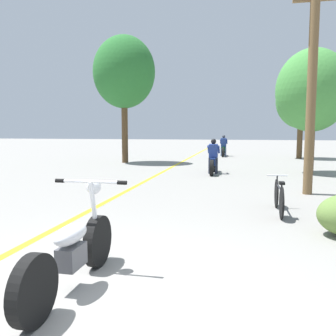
# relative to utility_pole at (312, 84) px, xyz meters

# --- Properties ---
(ground_plane) EXTENTS (120.00, 120.00, 0.00)m
(ground_plane) POSITION_rel_utility_pole_xyz_m (-3.18, -6.81, -2.89)
(ground_plane) COLOR gray
(lane_stripe_center) EXTENTS (0.14, 48.00, 0.01)m
(lane_stripe_center) POSITION_rel_utility_pole_xyz_m (-4.88, 5.42, -2.89)
(lane_stripe_center) COLOR yellow
(lane_stripe_center) RESTS_ON ground
(utility_pole) EXTENTS (1.10, 0.24, 5.61)m
(utility_pole) POSITION_rel_utility_pole_xyz_m (0.00, 0.00, 0.00)
(utility_pole) COLOR brown
(utility_pole) RESTS_ON ground
(roadside_tree_right_near) EXTENTS (2.78, 2.50, 4.83)m
(roadside_tree_right_near) POSITION_rel_utility_pole_xyz_m (0.89, 4.87, 0.32)
(roadside_tree_right_near) COLOR #513A23
(roadside_tree_right_near) RESTS_ON ground
(roadside_tree_right_far) EXTENTS (2.92, 2.63, 5.16)m
(roadside_tree_right_far) POSITION_rel_utility_pole_xyz_m (1.64, 12.48, 0.57)
(roadside_tree_right_far) COLOR #513A23
(roadside_tree_right_far) RESTS_ON ground
(roadside_tree_left) EXTENTS (3.20, 2.88, 6.50)m
(roadside_tree_left) POSITION_rel_utility_pole_xyz_m (-7.74, 7.81, 1.74)
(roadside_tree_left) COLOR #513A23
(roadside_tree_left) RESTS_ON ground
(motorcycle_foreground) EXTENTS (0.89, 2.05, 1.12)m
(motorcycle_foreground) POSITION_rel_utility_pole_xyz_m (-3.48, -6.55, -2.47)
(motorcycle_foreground) COLOR black
(motorcycle_foreground) RESTS_ON ground
(motorcycle_rider_lead) EXTENTS (0.50, 2.01, 1.37)m
(motorcycle_rider_lead) POSITION_rel_utility_pole_xyz_m (-2.83, 3.99, -2.38)
(motorcycle_rider_lead) COLOR black
(motorcycle_rider_lead) RESTS_ON ground
(motorcycle_rider_far) EXTENTS (0.50, 2.08, 1.38)m
(motorcycle_rider_far) POSITION_rel_utility_pole_xyz_m (-2.91, 13.52, -2.37)
(motorcycle_rider_far) COLOR black
(motorcycle_rider_far) RESTS_ON ground
(bicycle_parked) EXTENTS (0.44, 1.69, 0.73)m
(bicycle_parked) POSITION_rel_utility_pole_xyz_m (-0.97, -2.42, -2.55)
(bicycle_parked) COLOR black
(bicycle_parked) RESTS_ON ground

